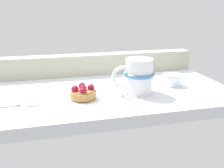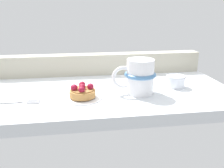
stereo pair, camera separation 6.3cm
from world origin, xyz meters
TOP-DOWN VIEW (x-y plane):
  - ground_plane at (0.00, 0.00)cm, footprint 83.61×41.69cm
  - window_rail_back at (0.00, 18.16)cm, footprint 81.94×5.36cm
  - dessert_plate at (-4.63, -7.31)cm, footprint 10.75×10.75cm
  - raspberry_tart at (-4.66, -7.31)cm, footprint 7.23×7.23cm
  - coffee_mug at (11.99, -5.33)cm, footprint 13.04×9.26cm
  - dessert_fork at (-24.00, -7.90)cm, footprint 16.38×2.58cm
  - sugar_bowl at (25.08, -1.38)cm, footprint 6.17×6.17cm

SIDE VIEW (x-z plane):
  - ground_plane at x=0.00cm, z-range -3.31..0.00cm
  - dessert_plate at x=-4.63cm, z-range -0.02..0.61cm
  - dessert_fork at x=-24.00cm, z-range 0.00..0.60cm
  - sugar_bowl at x=25.08cm, z-range 0.14..3.91cm
  - raspberry_tart at x=-4.66cm, z-range 0.19..3.95cm
  - window_rail_back at x=0.00cm, z-range 0.00..7.59cm
  - coffee_mug at x=11.99cm, z-range 0.08..10.35cm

